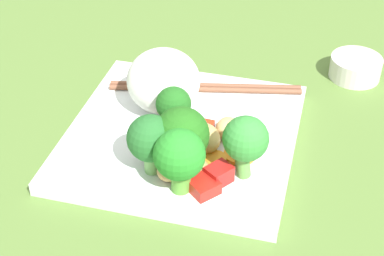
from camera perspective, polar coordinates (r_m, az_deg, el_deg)
name	(u,v)px	position (r cm, az deg, el deg)	size (l,w,h in cm)	color
ground_plane	(182,148)	(65.36, -0.92, -1.95)	(110.00, 110.00, 2.00)	#567734
square_plate	(182,136)	(64.28, -0.93, -0.76)	(24.06, 24.06, 1.44)	white
rice_mound	(163,81)	(65.47, -2.75, 4.55)	(8.06, 8.14, 7.08)	white
broccoli_floret_0	(245,140)	(55.94, 5.15, -1.19)	(4.44, 4.44, 6.71)	#5C9C43
broccoli_floret_1	(179,156)	(54.33, -1.21, -2.75)	(4.89, 4.89, 6.67)	#5AA038
broccoli_floret_2	(151,139)	(56.78, -3.98, -1.11)	(4.67, 4.67, 6.20)	#73B05D
broccoli_floret_3	(181,135)	(57.13, -1.04, -0.69)	(5.52, 5.52, 6.65)	#72B055
broccoli_floret_4	(174,106)	(61.10, -1.78, 2.08)	(3.69, 3.69, 5.91)	#7DB154
carrot_slice_0	(239,155)	(60.50, 4.56, -2.56)	(3.18, 3.18, 0.48)	orange
carrot_slice_1	(181,148)	(60.97, -1.06, -1.90)	(3.02, 3.02, 0.76)	orange
carrot_slice_2	(214,159)	(59.70, 2.17, -3.04)	(2.42, 2.42, 0.57)	orange
pepper_chunk_0	(160,142)	(61.12, -3.12, -1.37)	(2.25, 1.82, 1.54)	red
pepper_chunk_1	(203,130)	(62.68, 1.04, -0.24)	(2.08, 1.53, 1.45)	red
pepper_chunk_2	(203,186)	(56.20, 1.10, -5.59)	(2.58, 2.48, 1.31)	red
pepper_chunk_4	(219,174)	(57.10, 2.59, -4.47)	(2.39, 1.92, 1.80)	red
chicken_piece_0	(226,130)	(62.16, 3.33, -0.22)	(2.86, 2.36, 2.23)	tan
chicken_piece_2	(196,167)	(57.81, 0.36, -3.80)	(2.65, 2.15, 1.80)	tan
chicken_piece_3	(171,171)	(57.50, -2.05, -4.12)	(2.79, 2.55, 1.77)	tan
chicken_piece_4	(204,138)	(60.69, 1.17, -0.93)	(3.97, 3.20, 2.72)	tan
chopstick_pair	(205,88)	(70.13, 1.28, 3.90)	(5.12, 22.46, 0.65)	brown
sauce_cup	(355,67)	(77.46, 15.41, 5.62)	(6.35, 6.35, 2.72)	silver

